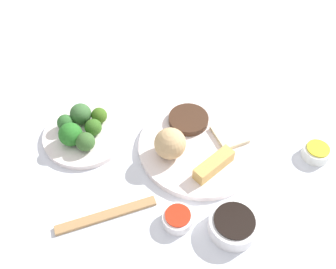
{
  "coord_description": "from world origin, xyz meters",
  "views": [
    {
      "loc": [
        0.51,
        -0.19,
        0.7
      ],
      "look_at": [
        -0.04,
        -0.11,
        0.06
      ],
      "focal_mm": 39.35,
      "sensor_mm": 36.0,
      "label": 1
    }
  ],
  "objects": [
    {
      "name": "tabletop",
      "position": [
        0.0,
        0.0,
        0.01
      ],
      "size": [
        2.2,
        2.2,
        0.02
      ],
      "primitive_type": "cube",
      "color": "silver",
      "rests_on": "ground"
    },
    {
      "name": "main_plate",
      "position": [
        -0.02,
        -0.03,
        0.03
      ],
      "size": [
        0.29,
        0.29,
        0.02
      ],
      "primitive_type": "cylinder",
      "color": "white",
      "rests_on": "tabletop"
    },
    {
      "name": "rice_scoop",
      "position": [
        -0.0,
        -0.11,
        0.07
      ],
      "size": [
        0.07,
        0.07,
        0.07
      ],
      "primitive_type": "sphere",
      "color": "tan",
      "rests_on": "main_plate"
    },
    {
      "name": "spring_roll",
      "position": [
        0.06,
        -0.02,
        0.05
      ],
      "size": [
        0.08,
        0.1,
        0.03
      ],
      "primitive_type": "cube",
      "rotation": [
        0.0,
        0.0,
        2.15
      ],
      "color": "tan",
      "rests_on": "main_plate"
    },
    {
      "name": "crab_rangoon_wonton",
      "position": [
        -0.03,
        0.04,
        0.04
      ],
      "size": [
        0.09,
        0.08,
        0.01
      ],
      "primitive_type": "cube",
      "rotation": [
        0.0,
        0.0,
        0.24
      ],
      "color": "beige",
      "rests_on": "main_plate"
    },
    {
      "name": "stir_fry_heap",
      "position": [
        -0.09,
        -0.05,
        0.04
      ],
      "size": [
        0.1,
        0.1,
        0.02
      ],
      "primitive_type": "cylinder",
      "color": "#402719",
      "rests_on": "main_plate"
    },
    {
      "name": "broccoli_plate",
      "position": [
        -0.1,
        -0.3,
        0.03
      ],
      "size": [
        0.2,
        0.2,
        0.01
      ],
      "primitive_type": "cylinder",
      "color": "white",
      "rests_on": "tabletop"
    },
    {
      "name": "broccoli_floret_0",
      "position": [
        -0.09,
        -0.28,
        0.05
      ],
      "size": [
        0.04,
        0.04,
        0.04
      ],
      "primitive_type": "sphere",
      "color": "#33621D",
      "rests_on": "broccoli_plate"
    },
    {
      "name": "broccoli_floret_1",
      "position": [
        -0.13,
        -0.31,
        0.06
      ],
      "size": [
        0.05,
        0.05,
        0.05
      ],
      "primitive_type": "sphere",
      "color": "#3A6633",
      "rests_on": "broccoli_plate"
    },
    {
      "name": "broccoli_floret_2",
      "position": [
        -0.07,
        -0.33,
        0.06
      ],
      "size": [
        0.06,
        0.06,
        0.06
      ],
      "primitive_type": "sphere",
      "color": "#256E22",
      "rests_on": "broccoli_plate"
    },
    {
      "name": "broccoli_floret_3",
      "position": [
        -0.12,
        -0.34,
        0.05
      ],
      "size": [
        0.04,
        0.04,
        0.04
      ],
      "primitive_type": "sphere",
      "color": "#2F642C",
      "rests_on": "broccoli_plate"
    },
    {
      "name": "broccoli_floret_4",
      "position": [
        -0.05,
        -0.3,
        0.06
      ],
      "size": [
        0.04,
        0.04,
        0.04
      ],
      "primitive_type": "sphere",
      "color": "#37602A",
      "rests_on": "broccoli_plate"
    },
    {
      "name": "broccoli_floret_5",
      "position": [
        -0.13,
        -0.26,
        0.05
      ],
      "size": [
        0.04,
        0.04,
        0.04
      ],
      "primitive_type": "sphere",
      "color": "#3C641A",
      "rests_on": "broccoli_plate"
    },
    {
      "name": "soy_sauce_bowl",
      "position": [
        0.2,
        -0.01,
        0.04
      ],
      "size": [
        0.1,
        0.1,
        0.04
      ],
      "primitive_type": "cylinder",
      "color": "white",
      "rests_on": "tabletop"
    },
    {
      "name": "soy_sauce_bowl_liquid",
      "position": [
        0.2,
        -0.01,
        0.06
      ],
      "size": [
        0.08,
        0.08,
        0.0
      ],
      "primitive_type": "cylinder",
      "color": "black",
      "rests_on": "soy_sauce_bowl"
    },
    {
      "name": "sauce_ramekin_hot_mustard",
      "position": [
        0.05,
        0.23,
        0.03
      ],
      "size": [
        0.06,
        0.06,
        0.03
      ],
      "primitive_type": "cylinder",
      "color": "white",
      "rests_on": "tabletop"
    },
    {
      "name": "sauce_ramekin_hot_mustard_liquid",
      "position": [
        0.05,
        0.23,
        0.05
      ],
      "size": [
        0.05,
        0.05,
        0.0
      ],
      "primitive_type": "cylinder",
      "color": "yellow",
      "rests_on": "sauce_ramekin_hot_mustard"
    },
    {
      "name": "sauce_ramekin_sweet_and_sour",
      "position": [
        0.16,
        -0.12,
        0.03
      ],
      "size": [
        0.06,
        0.06,
        0.03
      ],
      "primitive_type": "cylinder",
      "color": "white",
      "rests_on": "tabletop"
    },
    {
      "name": "sauce_ramekin_sweet_and_sour_liquid",
      "position": [
        0.16,
        -0.12,
        0.05
      ],
      "size": [
        0.05,
        0.05,
        0.0
      ],
      "primitive_type": "cylinder",
      "color": "red",
      "rests_on": "sauce_ramekin_sweet_and_sour"
    },
    {
      "name": "chopsticks_pair",
      "position": [
        0.13,
        -0.26,
        0.02
      ],
      "size": [
        0.06,
        0.21,
        0.01
      ],
      "primitive_type": "cube",
      "rotation": [
        0.0,
        0.0,
        1.76
      ],
      "color": "#AC804F",
      "rests_on": "tabletop"
    }
  ]
}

